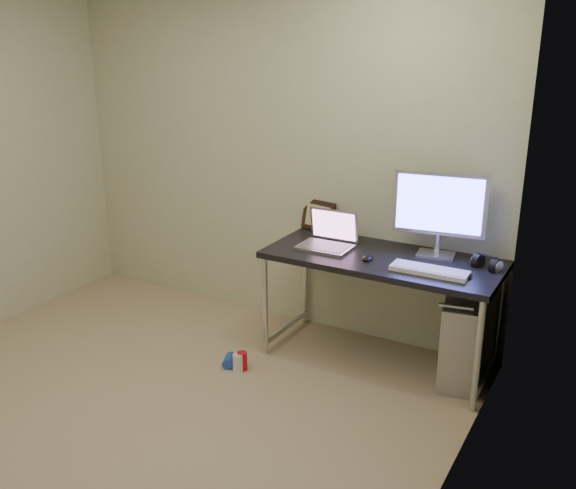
{
  "coord_description": "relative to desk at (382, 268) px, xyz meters",
  "views": [
    {
      "loc": [
        2.38,
        -2.25,
        2.13
      ],
      "look_at": [
        0.5,
        1.07,
        0.85
      ],
      "focal_mm": 40.0,
      "sensor_mm": 36.0,
      "label": 1
    }
  ],
  "objects": [
    {
      "name": "webcam",
      "position": [
        -0.35,
        0.26,
        0.16
      ],
      "size": [
        0.04,
        0.03,
        0.11
      ],
      "rotation": [
        0.0,
        0.0,
        -0.03
      ],
      "color": "silver",
      "rests_on": "desk"
    },
    {
      "name": "laptop",
      "position": [
        -0.39,
        0.01,
        0.14
      ],
      "size": [
        0.35,
        0.29,
        0.24
      ],
      "rotation": [
        0.0,
        0.0,
        0.01
      ],
      "color": "silver",
      "rests_on": "desk"
    },
    {
      "name": "can_white",
      "position": [
        -0.74,
        -0.59,
        -0.61
      ],
      "size": [
        0.07,
        0.07,
        0.12
      ],
      "primitive_type": "cylinder",
      "rotation": [
        0.0,
        0.0,
        0.0
      ],
      "color": "white",
      "rests_on": "ground"
    },
    {
      "name": "monitor",
      "position": [
        0.29,
        0.18,
        0.4
      ],
      "size": [
        0.58,
        0.2,
        0.55
      ],
      "rotation": [
        0.0,
        0.0,
        0.14
      ],
      "color": "silver",
      "rests_on": "desk"
    },
    {
      "name": "keyboard",
      "position": [
        0.35,
        -0.14,
        0.1
      ],
      "size": [
        0.46,
        0.16,
        0.03
      ],
      "primitive_type": "cube",
      "rotation": [
        0.0,
        0.0,
        0.01
      ],
      "color": "white",
      "rests_on": "desk"
    },
    {
      "name": "desk",
      "position": [
        0.0,
        0.0,
        0.0
      ],
      "size": [
        1.51,
        0.66,
        0.75
      ],
      "color": "black",
      "rests_on": "ground"
    },
    {
      "name": "tower_computer",
      "position": [
        0.54,
        0.05,
        -0.39
      ],
      "size": [
        0.33,
        0.57,
        0.59
      ],
      "rotation": [
        0.0,
        0.0,
        0.18
      ],
      "color": "#B8B9BD",
      "rests_on": "ground"
    },
    {
      "name": "headphones",
      "position": [
        0.63,
        0.11,
        0.11
      ],
      "size": [
        0.19,
        0.11,
        0.11
      ],
      "rotation": [
        0.0,
        0.0,
        -0.33
      ],
      "color": "black",
      "rests_on": "desk"
    },
    {
      "name": "mouse_right",
      "position": [
        0.57,
        -0.11,
        0.1
      ],
      "size": [
        0.07,
        0.1,
        0.03
      ],
      "primitive_type": "ellipsoid",
      "rotation": [
        0.0,
        0.0,
        0.04
      ],
      "color": "black",
      "rests_on": "desk"
    },
    {
      "name": "wall_right",
      "position": [
        0.75,
        -1.42,
        0.58
      ],
      "size": [
        0.02,
        3.5,
        2.5
      ],
      "primitive_type": "cube",
      "color": "beige",
      "rests_on": "ground"
    },
    {
      "name": "cable_b",
      "position": [
        0.58,
        0.26,
        -0.29
      ],
      "size": [
        0.02,
        0.11,
        0.71
      ],
      "primitive_type": "cylinder",
      "rotation": [
        0.14,
        0.0,
        0.09
      ],
      "color": "black",
      "rests_on": "ground"
    },
    {
      "name": "can_blue",
      "position": [
        -0.84,
        -0.55,
        -0.63
      ],
      "size": [
        0.11,
        0.14,
        0.07
      ],
      "primitive_type": "cylinder",
      "rotation": [
        1.57,
        0.0,
        0.38
      ],
      "color": "blue",
      "rests_on": "ground"
    },
    {
      "name": "floor",
      "position": [
        -1.0,
        -1.42,
        -0.67
      ],
      "size": [
        3.5,
        3.5,
        0.0
      ],
      "primitive_type": "plane",
      "color": "tan",
      "rests_on": "ground"
    },
    {
      "name": "picture_frame",
      "position": [
        -0.62,
        0.3,
        0.19
      ],
      "size": [
        0.29,
        0.13,
        0.22
      ],
      "primitive_type": "cube",
      "rotation": [
        -0.21,
        0.0,
        -0.21
      ],
      "color": "black",
      "rests_on": "desk"
    },
    {
      "name": "wall_back",
      "position": [
        -1.0,
        0.33,
        0.58
      ],
      "size": [
        3.5,
        0.02,
        2.5
      ],
      "primitive_type": "cube",
      "color": "beige",
      "rests_on": "ground"
    },
    {
      "name": "can_red",
      "position": [
        -0.73,
        -0.55,
        -0.61
      ],
      "size": [
        0.08,
        0.08,
        0.12
      ],
      "primitive_type": "cylinder",
      "rotation": [
        0.0,
        0.0,
        -0.13
      ],
      "color": "red",
      "rests_on": "ground"
    },
    {
      "name": "cable_a",
      "position": [
        0.49,
        0.28,
        -0.27
      ],
      "size": [
        0.01,
        0.16,
        0.69
      ],
      "primitive_type": "cylinder",
      "rotation": [
        0.21,
        0.0,
        0.0
      ],
      "color": "black",
      "rests_on": "ground"
    },
    {
      "name": "mouse_left",
      "position": [
        -0.06,
        -0.1,
        0.1
      ],
      "size": [
        0.08,
        0.11,
        0.04
      ],
      "primitive_type": "ellipsoid",
      "rotation": [
        0.0,
        0.0,
        0.1
      ],
      "color": "black",
      "rests_on": "desk"
    }
  ]
}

